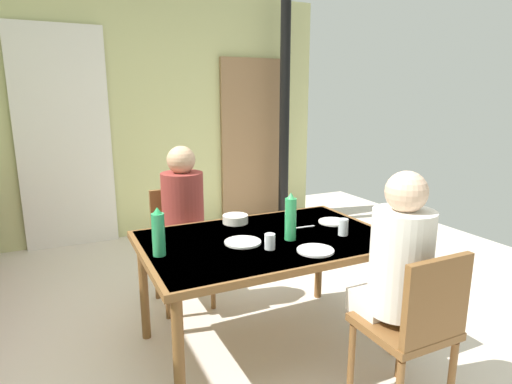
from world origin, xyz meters
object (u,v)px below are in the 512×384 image
object	(u,v)px
chair_far_diner	(180,239)
serving_bowl_center	(235,219)
person_near_diner	(399,259)
water_bottle_green_far	(291,218)
person_far_diner	(184,207)
dining_table	(267,247)
chair_near_diner	(415,324)
water_bottle_green_near	(158,233)

from	to	relation	value
chair_far_diner	serving_bowl_center	bearing A→B (deg)	117.52
person_near_diner	water_bottle_green_far	size ratio (longest dim) A/B	2.69
serving_bowl_center	person_far_diner	bearing A→B (deg)	125.86
serving_bowl_center	dining_table	bearing A→B (deg)	-80.99
dining_table	chair_far_diner	bearing A→B (deg)	110.23
serving_bowl_center	person_near_diner	bearing A→B (deg)	-68.25
chair_near_diner	person_near_diner	xyz separation A→B (m)	(-0.00, 0.14, 0.28)
chair_near_diner	water_bottle_green_near	distance (m)	1.36
person_far_diner	water_bottle_green_far	world-z (taller)	person_far_diner
water_bottle_green_near	serving_bowl_center	xyz separation A→B (m)	(0.60, 0.37, -0.10)
person_far_diner	water_bottle_green_near	size ratio (longest dim) A/B	2.89
chair_far_diner	serving_bowl_center	distance (m)	0.61
chair_far_diner	water_bottle_green_near	xyz separation A→B (m)	(-0.34, -0.86, 0.35)
person_far_diner	water_bottle_green_near	bearing A→B (deg)	64.75
person_near_diner	chair_far_diner	bearing A→B (deg)	113.63
dining_table	person_near_diner	size ratio (longest dim) A/B	1.93
water_bottle_green_far	serving_bowl_center	xyz separation A→B (m)	(-0.16, 0.45, -0.11)
water_bottle_green_near	serving_bowl_center	distance (m)	0.71
person_far_diner	serving_bowl_center	distance (m)	0.44
person_near_diner	water_bottle_green_far	distance (m)	0.67
chair_far_diner	person_near_diner	distance (m)	1.72
chair_near_diner	serving_bowl_center	size ratio (longest dim) A/B	5.12
chair_near_diner	person_near_diner	bearing A→B (deg)	90.00
chair_near_diner	serving_bowl_center	bearing A→B (deg)	109.47
person_near_diner	water_bottle_green_far	bearing A→B (deg)	112.96
chair_near_diner	chair_far_diner	distance (m)	1.82
chair_near_diner	chair_far_diner	xyz separation A→B (m)	(-0.68, 1.69, 0.00)
chair_near_diner	person_far_diner	world-z (taller)	person_far_diner
dining_table	person_far_diner	size ratio (longest dim) A/B	1.93
chair_near_diner	serving_bowl_center	world-z (taller)	chair_near_diner
person_far_diner	water_bottle_green_far	distance (m)	0.91
person_near_diner	serving_bowl_center	bearing A→B (deg)	111.75
chair_far_diner	water_bottle_green_far	size ratio (longest dim) A/B	3.04
chair_near_diner	serving_bowl_center	xyz separation A→B (m)	(-0.42, 1.20, 0.26)
water_bottle_green_far	serving_bowl_center	size ratio (longest dim) A/B	1.68
water_bottle_green_far	dining_table	bearing A→B (deg)	138.74
dining_table	chair_near_diner	bearing A→B (deg)	-66.46
chair_near_diner	person_near_diner	world-z (taller)	person_near_diner
person_far_diner	person_near_diner	bearing A→B (deg)	115.62
water_bottle_green_near	chair_far_diner	bearing A→B (deg)	68.36
water_bottle_green_far	water_bottle_green_near	bearing A→B (deg)	174.04
chair_far_diner	person_near_diner	bearing A→B (deg)	113.63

